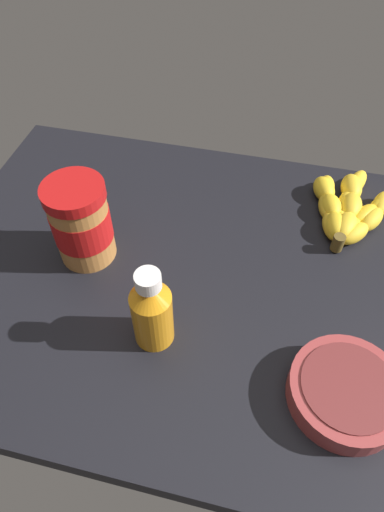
{
  "coord_description": "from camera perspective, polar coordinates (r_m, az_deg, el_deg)",
  "views": [
    {
      "loc": [
        11.64,
        -42.92,
        56.7
      ],
      "look_at": [
        1.49,
        0.22,
        3.62
      ],
      "focal_mm": 31.12,
      "sensor_mm": 36.0,
      "label": 1
    }
  ],
  "objects": [
    {
      "name": "small_bowl",
      "position": [
        0.63,
        19.2,
        -16.13
      ],
      "size": [
        14.91,
        14.91,
        3.74
      ],
      "color": "#993838",
      "rests_on": "ground_plane"
    },
    {
      "name": "honey_bottle",
      "position": [
        0.6,
        -5.2,
        -7.0
      ],
      "size": [
        5.69,
        5.69,
        14.15
      ],
      "color": "orange",
      "rests_on": "ground_plane"
    },
    {
      "name": "banana_bunch",
      "position": [
        0.84,
        19.38,
        5.68
      ],
      "size": [
        16.87,
        21.56,
        3.76
      ],
      "color": "yellow",
      "rests_on": "ground_plane"
    },
    {
      "name": "ground_plane",
      "position": [
        0.74,
        -1.17,
        -2.65
      ],
      "size": [
        83.16,
        64.17,
        3.68
      ],
      "primitive_type": "cube",
      "color": "black"
    },
    {
      "name": "peanut_butter_jar",
      "position": [
        0.71,
        -14.04,
        4.22
      ],
      "size": [
        9.51,
        9.51,
        14.4
      ],
      "color": "#B27238",
      "rests_on": "ground_plane"
    }
  ]
}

